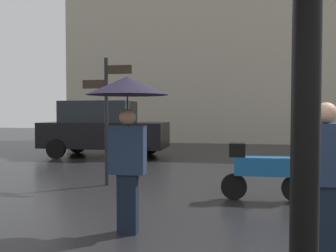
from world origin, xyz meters
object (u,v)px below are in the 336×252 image
object	(u,v)px
pedestrian_with_bag	(327,172)
parked_car_right	(103,128)
parked_scooter	(261,169)
street_signpost	(107,108)
pedestrian_with_umbrella	(127,107)

from	to	relation	value
pedestrian_with_bag	parked_car_right	world-z (taller)	parked_car_right
pedestrian_with_bag	parked_car_right	distance (m)	9.74
pedestrian_with_bag	parked_scooter	bearing A→B (deg)	-80.63
parked_car_right	pedestrian_with_bag	bearing A→B (deg)	137.31
pedestrian_with_bag	parked_scooter	size ratio (longest dim) A/B	1.10
pedestrian_with_bag	street_signpost	size ratio (longest dim) A/B	0.62
pedestrian_with_umbrella	pedestrian_with_bag	world-z (taller)	pedestrian_with_umbrella
pedestrian_with_umbrella	street_signpost	size ratio (longest dim) A/B	0.75
pedestrian_with_umbrella	street_signpost	bearing A→B (deg)	-80.22
pedestrian_with_umbrella	parked_scooter	xyz separation A→B (m)	(1.84, 2.06, -1.07)
pedestrian_with_umbrella	pedestrian_with_bag	distance (m)	2.44
parked_car_right	street_signpost	size ratio (longest dim) A/B	1.60
parked_scooter	pedestrian_with_umbrella	bearing A→B (deg)	-117.99
parked_car_right	street_signpost	distance (m)	5.15
pedestrian_with_umbrella	parked_scooter	world-z (taller)	pedestrian_with_umbrella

